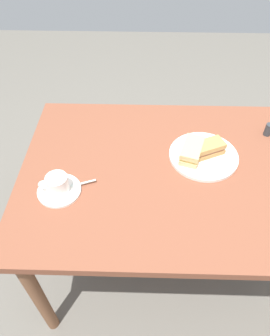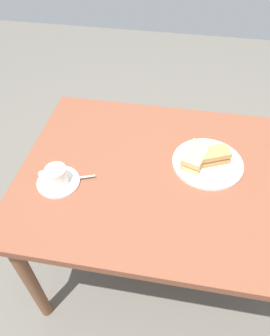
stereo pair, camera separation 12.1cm
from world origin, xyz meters
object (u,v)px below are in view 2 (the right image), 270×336
at_px(dining_table, 177,188).
at_px(spoon, 78,178).
at_px(sandwich_plate, 207,163).
at_px(coffee_saucer, 59,182).
at_px(coffee_cup, 56,175).
at_px(sandwich_back, 195,157).
at_px(sandwich_front, 212,156).

xyz_separation_m(dining_table, spoon, (-0.38, -0.10, 0.10)).
height_order(sandwich_plate, coffee_saucer, sandwich_plate).
height_order(sandwich_plate, coffee_cup, coffee_cup).
height_order(dining_table, sandwich_back, sandwich_back).
height_order(sandwich_plate, spoon, spoon).
distance_m(sandwich_plate, coffee_cup, 0.60).
distance_m(coffee_saucer, spoon, 0.08).
relative_size(sandwich_plate, sandwich_front, 1.85).
xyz_separation_m(sandwich_plate, coffee_saucer, (-0.56, -0.20, -0.00)).
bearing_deg(spoon, coffee_saucer, -159.39).
height_order(sandwich_plate, sandwich_front, sandwich_front).
relative_size(coffee_saucer, coffee_cup, 1.48).
relative_size(dining_table, coffee_cup, 11.51).
bearing_deg(coffee_cup, coffee_saucer, 8.99).
distance_m(dining_table, sandwich_front, 0.19).
xyz_separation_m(sandwich_back, coffee_saucer, (-0.51, -0.19, -0.04)).
distance_m(sandwich_front, coffee_cup, 0.61).
distance_m(sandwich_front, spoon, 0.53).
bearing_deg(coffee_cup, dining_table, 15.28).
bearing_deg(dining_table, spoon, -165.70).
bearing_deg(spoon, coffee_cup, -159.67).
distance_m(dining_table, sandwich_plate, 0.16).
bearing_deg(sandwich_plate, coffee_cup, -160.56).
xyz_separation_m(sandwich_plate, sandwich_back, (-0.05, -0.01, 0.03)).
bearing_deg(sandwich_back, dining_table, -129.32).
xyz_separation_m(dining_table, coffee_cup, (-0.46, -0.12, 0.13)).
distance_m(coffee_saucer, coffee_cup, 0.04).
relative_size(sandwich_plate, sandwich_back, 1.80).
height_order(coffee_saucer, spoon, spoon).
relative_size(dining_table, coffee_saucer, 7.79).
xyz_separation_m(sandwich_back, coffee_cup, (-0.51, -0.19, 0.00)).
height_order(coffee_cup, spoon, coffee_cup).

